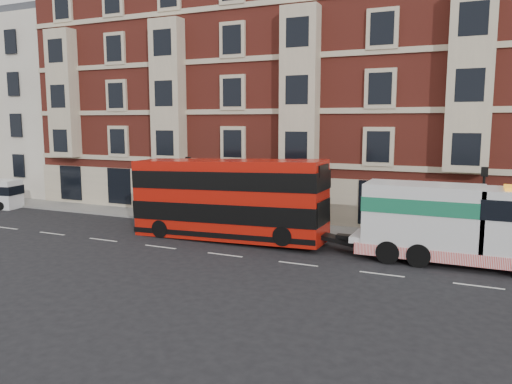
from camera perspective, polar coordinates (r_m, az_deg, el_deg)
ground at (r=26.01m, az=-3.57°, el=-7.19°), size 120.00×120.00×0.00m
sidewalk at (r=32.62m, az=2.60°, el=-3.90°), size 90.00×3.00×0.15m
victorian_terrace at (r=38.97m, az=7.58°, el=12.76°), size 45.00×12.00×20.40m
cream_block at (r=55.26m, az=-25.15°, el=8.89°), size 16.00×10.00×16.80m
lamp_post_west at (r=33.73m, az=-7.72°, el=0.92°), size 0.35×0.15×4.35m
lamp_post_east at (r=28.67m, az=24.48°, el=-1.00°), size 0.35×0.15×4.35m
double_decker_bus at (r=28.78m, az=-3.28°, el=-0.69°), size 11.48×2.63×4.65m
tow_truck at (r=25.69m, az=21.38°, el=-3.28°), size 9.19×2.72×3.83m
pedestrian at (r=34.15m, az=-7.15°, el=-1.73°), size 0.78×0.65×1.82m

